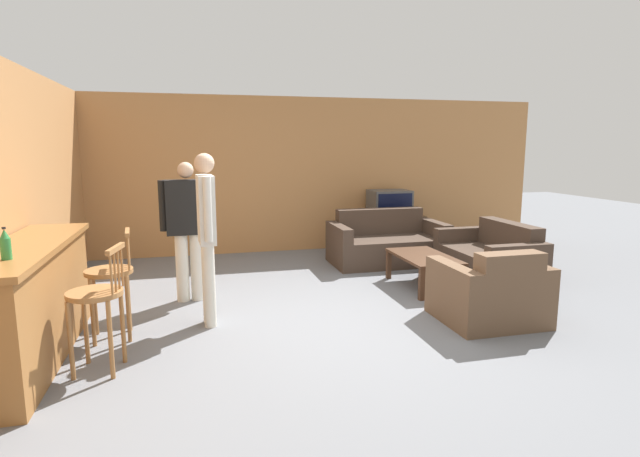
% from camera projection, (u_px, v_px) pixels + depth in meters
% --- Properties ---
extents(ground_plane, '(24.00, 24.00, 0.00)m').
position_uv_depth(ground_plane, '(348.00, 323.00, 5.11)').
color(ground_plane, slate).
extents(wall_back, '(9.40, 0.08, 2.60)m').
position_uv_depth(wall_back, '(282.00, 175.00, 8.45)').
color(wall_back, '#B27A47').
rests_on(wall_back, ground_plane).
extents(wall_left, '(0.08, 8.72, 2.60)m').
position_uv_depth(wall_left, '(33.00, 192.00, 5.42)').
color(wall_left, '#B27A47').
rests_on(wall_left, ground_plane).
extents(bar_counter, '(0.55, 2.25, 1.00)m').
position_uv_depth(bar_counter, '(31.00, 302.00, 4.15)').
color(bar_counter, brown).
rests_on(bar_counter, ground_plane).
extents(bar_chair_near, '(0.50, 0.50, 1.02)m').
position_uv_depth(bar_chair_near, '(97.00, 302.00, 3.93)').
color(bar_chair_near, '#996638').
rests_on(bar_chair_near, ground_plane).
extents(bar_chair_mid, '(0.47, 0.47, 1.02)m').
position_uv_depth(bar_chair_mid, '(111.00, 279.00, 4.62)').
color(bar_chair_mid, '#996638').
rests_on(bar_chair_mid, ground_plane).
extents(couch_far, '(1.72, 0.94, 0.81)m').
position_uv_depth(couch_far, '(386.00, 244.00, 7.71)').
color(couch_far, '#423328').
rests_on(couch_far, ground_plane).
extents(armchair_near, '(0.98, 0.89, 0.79)m').
position_uv_depth(armchair_near, '(490.00, 294.00, 5.11)').
color(armchair_near, brown).
rests_on(armchair_near, ground_plane).
extents(loveseat_right, '(0.86, 1.47, 0.78)m').
position_uv_depth(loveseat_right, '(490.00, 259.00, 6.73)').
color(loveseat_right, '#423328').
rests_on(loveseat_right, ground_plane).
extents(coffee_table, '(0.62, 1.09, 0.42)m').
position_uv_depth(coffee_table, '(424.00, 260.00, 6.35)').
color(coffee_table, '#472D1E').
rests_on(coffee_table, ground_plane).
extents(tv_unit, '(1.18, 0.52, 0.59)m').
position_uv_depth(tv_unit, '(389.00, 232.00, 8.72)').
color(tv_unit, '#513823').
rests_on(tv_unit, ground_plane).
extents(tv, '(0.68, 0.52, 0.44)m').
position_uv_depth(tv, '(389.00, 203.00, 8.63)').
color(tv, '#4C4C4C').
rests_on(tv, tv_unit).
extents(bottle, '(0.07, 0.07, 0.23)m').
position_uv_depth(bottle, '(5.00, 245.00, 3.52)').
color(bottle, '#2D7F3D').
rests_on(bottle, bar_counter).
extents(person_by_window, '(0.61, 0.22, 1.61)m').
position_uv_depth(person_by_window, '(188.00, 224.00, 5.72)').
color(person_by_window, silver).
rests_on(person_by_window, ground_plane).
extents(person_by_counter, '(0.19, 0.49, 1.72)m').
position_uv_depth(person_by_counter, '(207.00, 228.00, 4.91)').
color(person_by_counter, silver).
rests_on(person_by_counter, ground_plane).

